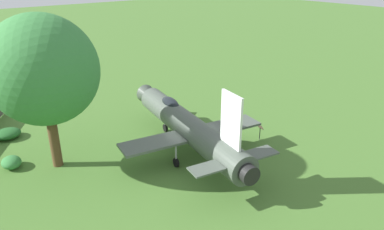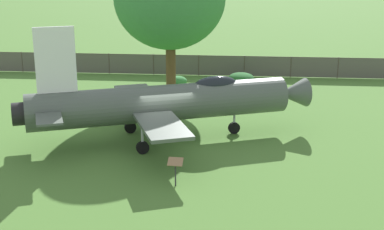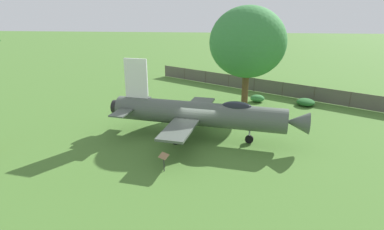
% 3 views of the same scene
% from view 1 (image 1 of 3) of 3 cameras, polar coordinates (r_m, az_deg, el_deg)
% --- Properties ---
extents(ground_plane, '(200.00, 200.00, 0.00)m').
position_cam_1_polar(ground_plane, '(24.79, -0.52, -5.94)').
color(ground_plane, '#47722D').
extents(display_jet, '(14.63, 9.92, 5.77)m').
position_cam_1_polar(display_jet, '(24.21, -0.94, -1.53)').
color(display_jet, '#4C564C').
rests_on(display_jet, ground_plane).
extents(shade_tree, '(6.96, 6.37, 9.52)m').
position_cam_1_polar(shade_tree, '(22.56, -22.54, 6.57)').
color(shade_tree, brown).
rests_on(shade_tree, ground_plane).
extents(shrub_near_fence, '(1.44, 1.17, 0.73)m').
position_cam_1_polar(shrub_near_fence, '(25.59, -26.66, -6.70)').
color(shrub_near_fence, '#387F3D').
rests_on(shrub_near_fence, ground_plane).
extents(shrub_by_tree, '(1.75, 1.85, 0.69)m').
position_cam_1_polar(shrub_by_tree, '(29.91, -27.15, -2.64)').
color(shrub_by_tree, '#235B26').
rests_on(shrub_by_tree, ground_plane).
extents(info_plaque, '(0.72, 0.67, 1.14)m').
position_cam_1_polar(info_plaque, '(26.64, 10.73, -2.16)').
color(info_plaque, '#333333').
rests_on(info_plaque, ground_plane).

